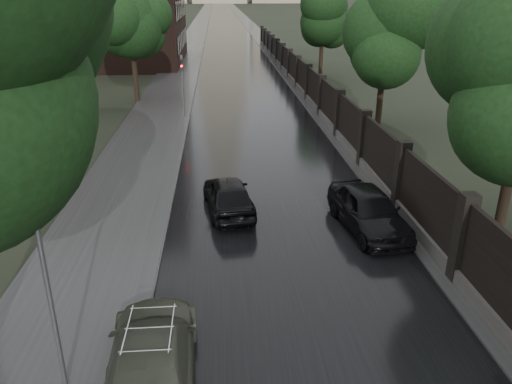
% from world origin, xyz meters
% --- Properties ---
extents(road, '(8.00, 420.00, 0.02)m').
position_xyz_m(road, '(0.00, 190.00, 0.01)').
color(road, black).
rests_on(road, ground).
extents(sidewalk_left, '(4.00, 420.00, 0.16)m').
position_xyz_m(sidewalk_left, '(-6.00, 190.00, 0.08)').
color(sidewalk_left, '#2D2D2D').
rests_on(sidewalk_left, ground).
extents(verge_right, '(3.00, 420.00, 0.08)m').
position_xyz_m(verge_right, '(5.50, 190.00, 0.04)').
color(verge_right, '#2D2D2D').
rests_on(verge_right, ground).
extents(fence_right, '(0.45, 75.72, 2.70)m').
position_xyz_m(fence_right, '(4.60, 32.01, 1.01)').
color(fence_right, '#383533').
rests_on(fence_right, ground).
extents(tree_left_far, '(4.25, 4.25, 7.39)m').
position_xyz_m(tree_left_far, '(-8.00, 30.00, 5.24)').
color(tree_left_far, black).
rests_on(tree_left_far, ground).
extents(tree_right_b, '(4.08, 4.08, 7.01)m').
position_xyz_m(tree_right_b, '(7.50, 22.00, 4.95)').
color(tree_right_b, black).
rests_on(tree_right_b, ground).
extents(tree_right_c, '(4.08, 4.08, 7.01)m').
position_xyz_m(tree_right_c, '(7.50, 40.00, 4.95)').
color(tree_right_c, black).
rests_on(tree_right_c, ground).
extents(lamp_post, '(0.25, 0.12, 5.11)m').
position_xyz_m(lamp_post, '(-5.40, 1.50, 2.67)').
color(lamp_post, '#59595E').
rests_on(lamp_post, ground).
extents(traffic_light, '(0.16, 0.32, 4.00)m').
position_xyz_m(traffic_light, '(-4.30, 24.99, 2.40)').
color(traffic_light, '#59595E').
rests_on(traffic_light, ground).
extents(volga_sedan, '(2.11, 4.69, 1.34)m').
position_xyz_m(volga_sedan, '(-3.60, 1.65, 0.67)').
color(volga_sedan, '#3F4335').
rests_on(volga_sedan, ground).
extents(hatchback_left, '(2.11, 4.15, 1.36)m').
position_xyz_m(hatchback_left, '(-1.80, 10.26, 0.68)').
color(hatchback_left, black).
rests_on(hatchback_left, ground).
extents(car_right_near, '(2.33, 4.57, 1.49)m').
position_xyz_m(car_right_near, '(2.98, 8.43, 0.75)').
color(car_right_near, black).
rests_on(car_right_near, ground).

